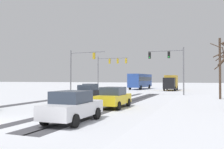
{
  "coord_description": "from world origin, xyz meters",
  "views": [
    {
      "loc": [
        10.18,
        -8.94,
        2.22
      ],
      "look_at": [
        0.0,
        18.32,
        2.8
      ],
      "focal_mm": 38.42,
      "sensor_mm": 36.0,
      "label": 1
    }
  ],
  "objects": [
    {
      "name": "traffic_signal_near_left",
      "position": [
        -6.46,
        22.1,
        4.4
      ],
      "size": [
        5.63,
        0.42,
        6.5
      ],
      "color": "slate",
      "rests_on": "ground"
    },
    {
      "name": "traffic_signal_near_right",
      "position": [
        6.34,
        24.14,
        4.59
      ],
      "size": [
        4.87,
        0.4,
        6.5
      ],
      "color": "slate",
      "rests_on": "ground"
    },
    {
      "name": "bus_oncoming",
      "position": [
        -2.79,
        44.26,
        1.99
      ],
      "size": [
        3.07,
        11.11,
        3.38
      ],
      "color": "#284793",
      "rests_on": "ground"
    },
    {
      "name": "bare_tree_sidewalk_mid",
      "position": [
        12.18,
        20.4,
        3.76
      ],
      "size": [
        2.28,
        2.3,
        6.85
      ],
      "color": "#423023",
      "rests_on": "ground"
    },
    {
      "name": "wheel_track_oncoming",
      "position": [
        1.39,
        13.08,
        0.0
      ],
      "size": [
        0.81,
        28.79,
        0.01
      ],
      "primitive_type": "cube",
      "color": "#424247",
      "rests_on": "ground"
    },
    {
      "name": "traffic_signal_far_left",
      "position": [
        -5.67,
        32.26,
        4.78
      ],
      "size": [
        5.83,
        0.52,
        6.5
      ],
      "color": "slate",
      "rests_on": "ground"
    },
    {
      "name": "car_grey_lead",
      "position": [
        -4.0,
        20.75,
        0.82
      ],
      "size": [
        1.87,
        4.12,
        1.62
      ],
      "color": "slate",
      "rests_on": "ground"
    },
    {
      "name": "car_white_fifth",
      "position": [
        3.93,
        1.96,
        0.82
      ],
      "size": [
        1.86,
        4.12,
        1.62
      ],
      "color": "silver",
      "rests_on": "ground"
    },
    {
      "name": "wheel_track_right_lane",
      "position": [
        3.16,
        13.08,
        0.0
      ],
      "size": [
        0.98,
        28.79,
        0.01
      ],
      "primitive_type": "cube",
      "color": "#424247",
      "rests_on": "ground"
    },
    {
      "name": "box_truck_delivery",
      "position": [
        4.45,
        40.01,
        1.63
      ],
      "size": [
        2.35,
        7.42,
        3.02
      ],
      "color": "black",
      "rests_on": "ground"
    },
    {
      "name": "car_yellow_cab_third",
      "position": [
        3.78,
        8.57,
        0.82
      ],
      "size": [
        1.86,
        4.11,
        1.62
      ],
      "color": "yellow",
      "rests_on": "ground"
    },
    {
      "name": "sidewalk_kerb_right",
      "position": [
        9.38,
        11.78,
        0.06
      ],
      "size": [
        4.0,
        28.79,
        0.12
      ],
      "primitive_type": "cube",
      "color": "white",
      "rests_on": "ground"
    },
    {
      "name": "wheel_track_center",
      "position": [
        -4.98,
        13.08,
        0.0
      ],
      "size": [
        1.17,
        28.79,
        0.01
      ],
      "primitive_type": "cube",
      "color": "#424247",
      "rests_on": "ground"
    },
    {
      "name": "wheel_track_left_lane",
      "position": [
        3.93,
        13.08,
        0.0
      ],
      "size": [
        0.85,
        28.79,
        0.01
      ],
      "primitive_type": "cube",
      "color": "#424247",
      "rests_on": "ground"
    },
    {
      "name": "car_black_second",
      "position": [
        -1.24,
        14.4,
        0.82
      ],
      "size": [
        2.01,
        4.19,
        1.62
      ],
      "color": "black",
      "rests_on": "ground"
    }
  ]
}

